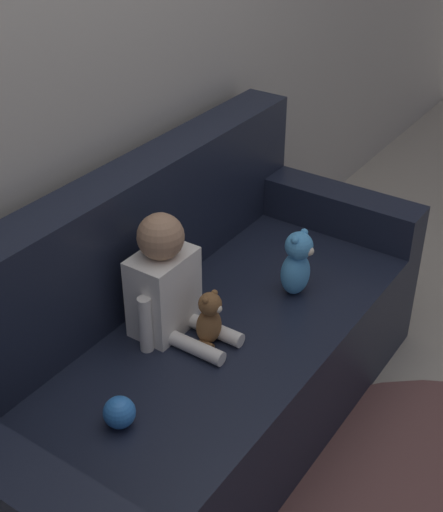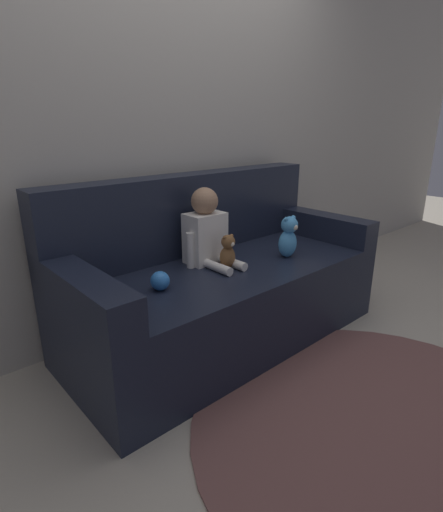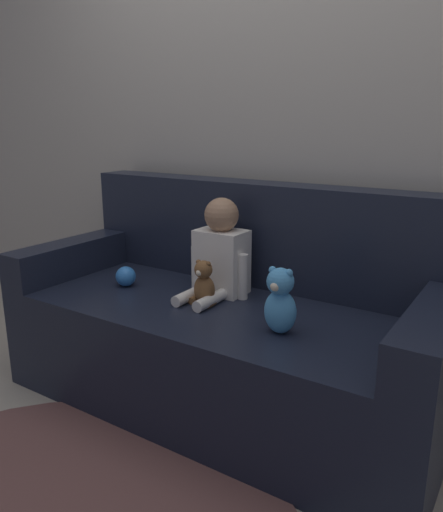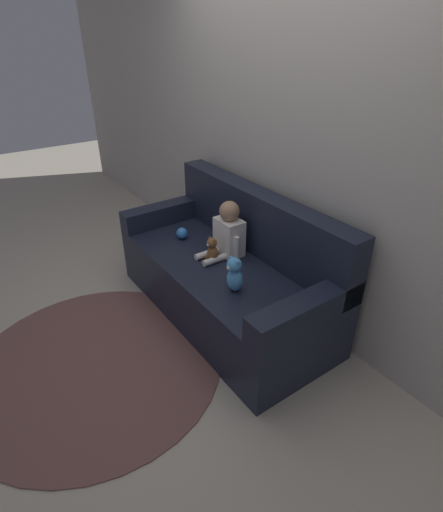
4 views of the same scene
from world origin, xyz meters
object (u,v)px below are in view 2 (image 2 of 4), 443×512
Objects in this scene: person_baby at (206,231)px; teddy_bear_brown at (228,253)px; plush_toy_side at (288,237)px; couch at (220,283)px; toy_ball at (160,281)px.

person_baby reaches higher than teddy_bear_brown.
person_baby reaches higher than plush_toy_side.
couch is at bearing 67.36° from teddy_bear_brown.
plush_toy_side is at bearing -6.11° from toy_ball.
toy_ball is at bearing 173.89° from plush_toy_side.
person_baby is 4.59× the size of toy_ball.
plush_toy_side is at bearing -13.07° from teddy_bear_brown.
person_baby is 0.18m from teddy_bear_brown.
person_baby is at bearing 97.70° from teddy_bear_brown.
couch reaches higher than person_baby.
teddy_bear_brown reaches higher than toy_ball.
toy_ball is (-0.45, -0.00, -0.04)m from teddy_bear_brown.
toy_ball is (-0.50, -0.12, 0.19)m from couch.
plush_toy_side is (0.35, -0.21, 0.27)m from couch.
plush_toy_side reaches higher than toy_ball.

